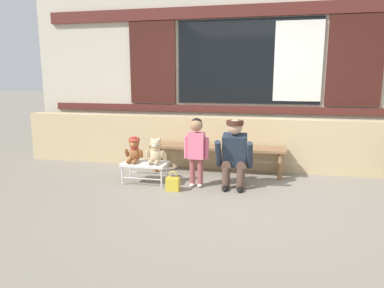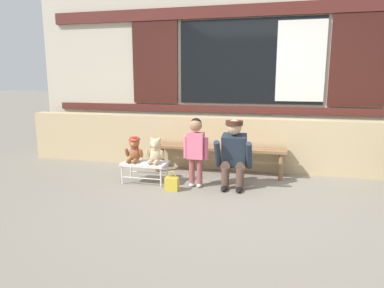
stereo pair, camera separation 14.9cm
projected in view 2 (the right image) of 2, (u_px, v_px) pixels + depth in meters
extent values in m
plane|color=gray|center=(233.00, 197.00, 4.42)|extent=(60.00, 60.00, 0.00)
cube|color=tan|center=(245.00, 144.00, 5.69)|extent=(7.75, 0.25, 0.85)
cube|color=beige|center=(250.00, 69.00, 5.97)|extent=(7.91, 0.20, 3.27)
cube|color=#56231E|center=(248.00, 110.00, 5.98)|extent=(7.28, 0.04, 0.12)
cube|color=black|center=(250.00, 62.00, 5.83)|extent=(2.40, 0.03, 1.40)
cube|color=silver|center=(301.00, 61.00, 5.62)|extent=(0.76, 0.02, 1.29)
cube|color=#3D1914|center=(155.00, 63.00, 6.23)|extent=(0.84, 0.05, 1.43)
cube|color=#3D1914|center=(359.00, 61.00, 5.42)|extent=(0.84, 0.05, 1.43)
cube|color=#56231E|center=(251.00, 10.00, 5.67)|extent=(7.28, 0.06, 0.20)
cube|color=#8E6642|center=(216.00, 149.00, 5.31)|extent=(2.10, 0.11, 0.04)
cube|color=#8E6642|center=(218.00, 147.00, 5.44)|extent=(2.10, 0.11, 0.04)
cube|color=#8E6642|center=(219.00, 146.00, 5.58)|extent=(2.10, 0.11, 0.04)
cylinder|color=#8E6642|center=(156.00, 159.00, 5.59)|extent=(0.07, 0.07, 0.40)
cylinder|color=#8E6642|center=(162.00, 156.00, 5.85)|extent=(0.07, 0.07, 0.40)
cylinder|color=#8E6642|center=(281.00, 167.00, 5.12)|extent=(0.07, 0.07, 0.40)
cylinder|color=#8E6642|center=(281.00, 163.00, 5.38)|extent=(0.07, 0.07, 0.40)
cube|color=silver|center=(145.00, 163.00, 4.99)|extent=(0.64, 0.36, 0.04)
cylinder|color=silver|center=(122.00, 175.00, 4.95)|extent=(0.02, 0.02, 0.26)
cylinder|color=silver|center=(131.00, 170.00, 5.24)|extent=(0.02, 0.02, 0.26)
cylinder|color=silver|center=(161.00, 178.00, 4.81)|extent=(0.02, 0.02, 0.26)
cylinder|color=silver|center=(168.00, 172.00, 5.09)|extent=(0.02, 0.02, 0.26)
cylinder|color=silver|center=(141.00, 178.00, 4.88)|extent=(0.58, 0.02, 0.02)
cylinder|color=silver|center=(149.00, 173.00, 5.17)|extent=(0.58, 0.02, 0.02)
ellipsoid|color=#93562D|center=(135.00, 154.00, 5.03)|extent=(0.17, 0.14, 0.22)
sphere|color=#93562D|center=(134.00, 143.00, 4.99)|extent=(0.15, 0.15, 0.15)
sphere|color=#C87B48|center=(133.00, 144.00, 4.94)|extent=(0.06, 0.06, 0.06)
sphere|color=#93562D|center=(131.00, 138.00, 5.00)|extent=(0.06, 0.06, 0.06)
ellipsoid|color=#93562D|center=(127.00, 153.00, 5.02)|extent=(0.06, 0.11, 0.16)
ellipsoid|color=#93562D|center=(129.00, 161.00, 4.94)|extent=(0.06, 0.15, 0.06)
sphere|color=#93562D|center=(138.00, 139.00, 4.97)|extent=(0.06, 0.06, 0.06)
ellipsoid|color=#93562D|center=(141.00, 153.00, 4.97)|extent=(0.06, 0.11, 0.16)
ellipsoid|color=#93562D|center=(135.00, 161.00, 4.92)|extent=(0.06, 0.15, 0.06)
torus|color=red|center=(135.00, 147.00, 5.00)|extent=(0.13, 0.13, 0.02)
cylinder|color=red|center=(134.00, 140.00, 4.98)|extent=(0.17, 0.17, 0.01)
cylinder|color=red|center=(134.00, 138.00, 4.98)|extent=(0.10, 0.10, 0.04)
ellipsoid|color=#CCB289|center=(156.00, 155.00, 4.95)|extent=(0.17, 0.14, 0.22)
sphere|color=#CCB289|center=(155.00, 144.00, 4.91)|extent=(0.15, 0.15, 0.15)
sphere|color=#FFEEBB|center=(154.00, 145.00, 4.86)|extent=(0.06, 0.06, 0.06)
sphere|color=#CCB289|center=(152.00, 139.00, 4.92)|extent=(0.06, 0.06, 0.06)
ellipsoid|color=#CCB289|center=(148.00, 154.00, 4.94)|extent=(0.06, 0.11, 0.16)
ellipsoid|color=#CCB289|center=(150.00, 162.00, 4.87)|extent=(0.06, 0.15, 0.06)
sphere|color=#CCB289|center=(159.00, 140.00, 4.89)|extent=(0.06, 0.06, 0.06)
ellipsoid|color=#CCB289|center=(162.00, 155.00, 4.89)|extent=(0.06, 0.11, 0.16)
ellipsoid|color=#CCB289|center=(156.00, 162.00, 4.84)|extent=(0.06, 0.15, 0.06)
torus|color=beige|center=(156.00, 149.00, 4.93)|extent=(0.13, 0.13, 0.02)
cylinder|color=#994C4C|center=(192.00, 171.00, 4.83)|extent=(0.08, 0.08, 0.36)
ellipsoid|color=silver|center=(192.00, 185.00, 4.85)|extent=(0.07, 0.12, 0.05)
cylinder|color=#994C4C|center=(200.00, 171.00, 4.81)|extent=(0.08, 0.08, 0.36)
ellipsoid|color=silver|center=(199.00, 185.00, 4.83)|extent=(0.07, 0.12, 0.05)
cube|color=#E56B89|center=(196.00, 146.00, 4.75)|extent=(0.22, 0.15, 0.36)
cylinder|color=#E56B89|center=(186.00, 147.00, 4.79)|extent=(0.06, 0.06, 0.30)
cylinder|color=#E56B89|center=(206.00, 148.00, 4.72)|extent=(0.06, 0.06, 0.30)
sphere|color=#9E7051|center=(196.00, 125.00, 4.70)|extent=(0.17, 0.17, 0.17)
sphere|color=black|center=(196.00, 124.00, 4.71)|extent=(0.16, 0.16, 0.16)
cylinder|color=brown|center=(225.00, 178.00, 4.73)|extent=(0.11, 0.11, 0.30)
cylinder|color=brown|center=(227.00, 164.00, 4.83)|extent=(0.13, 0.32, 0.13)
ellipsoid|color=black|center=(224.00, 188.00, 4.67)|extent=(0.09, 0.20, 0.06)
cylinder|color=brown|center=(240.00, 179.00, 4.68)|extent=(0.11, 0.11, 0.30)
cylinder|color=brown|center=(241.00, 164.00, 4.78)|extent=(0.13, 0.32, 0.13)
ellipsoid|color=black|center=(239.00, 190.00, 4.63)|extent=(0.09, 0.20, 0.06)
cube|color=#232D3D|center=(234.00, 150.00, 4.74)|extent=(0.32, 0.30, 0.47)
cylinder|color=#232D3D|center=(218.00, 154.00, 4.70)|extent=(0.08, 0.28, 0.40)
cylinder|color=#232D3D|center=(249.00, 156.00, 4.60)|extent=(0.08, 0.28, 0.40)
sphere|color=tan|center=(234.00, 127.00, 4.61)|extent=(0.20, 0.20, 0.20)
cylinder|color=#422319|center=(234.00, 123.00, 4.60)|extent=(0.23, 0.23, 0.06)
cube|color=brown|center=(249.00, 160.00, 4.80)|extent=(0.10, 0.22, 0.16)
cube|color=gold|center=(172.00, 184.00, 4.67)|extent=(0.18, 0.11, 0.18)
torus|color=gold|center=(172.00, 175.00, 4.65)|extent=(0.11, 0.01, 0.11)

